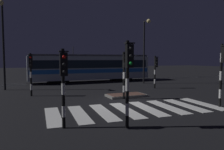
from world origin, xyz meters
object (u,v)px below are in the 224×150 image
at_px(traffic_light_corner_far_right, 156,67).
at_px(tram, 91,67).
at_px(traffic_light_corner_far_left, 31,68).
at_px(traffic_light_median_centre, 124,68).
at_px(traffic_light_corner_near_right, 223,66).
at_px(street_lamp_trackside_left, 3,35).
at_px(traffic_light_corner_near_left, 63,76).
at_px(street_lamp_trackside_right, 145,43).
at_px(traffic_light_kerb_mid_left, 128,71).

bearing_deg(traffic_light_corner_far_right, tram, 115.50).
height_order(traffic_light_corner_far_left, traffic_light_median_centre, traffic_light_median_centre).
bearing_deg(traffic_light_corner_far_right, traffic_light_corner_near_right, -97.06).
xyz_separation_m(street_lamp_trackside_left, tram, (9.08, 4.04, -3.02)).
height_order(traffic_light_corner_near_left, traffic_light_corner_near_right, traffic_light_corner_near_right).
xyz_separation_m(traffic_light_median_centre, tram, (1.21, 11.71, -0.39)).
xyz_separation_m(traffic_light_corner_far_left, tram, (7.04, 8.08, -0.34)).
bearing_deg(tram, street_lamp_trackside_left, -156.04).
bearing_deg(traffic_light_corner_far_left, traffic_light_median_centre, -31.90).
relative_size(traffic_light_corner_far_left, street_lamp_trackside_right, 0.45).
xyz_separation_m(traffic_light_corner_far_right, traffic_light_corner_near_left, (-9.92, -8.49, 0.08)).
bearing_deg(street_lamp_trackside_left, traffic_light_corner_far_left, -63.25).
xyz_separation_m(street_lamp_trackside_right, tram, (-4.88, 4.31, -2.69)).
bearing_deg(traffic_light_corner_near_left, traffic_light_median_centre, 43.98).
xyz_separation_m(traffic_light_corner_near_left, traffic_light_corner_near_right, (8.92, 0.39, 0.29)).
distance_m(traffic_light_kerb_mid_left, street_lamp_trackside_right, 15.79).
distance_m(traffic_light_corner_near_left, traffic_light_kerb_mid_left, 2.53).
bearing_deg(traffic_light_corner_near_right, traffic_light_corner_far_right, 82.94).
height_order(street_lamp_trackside_right, street_lamp_trackside_left, street_lamp_trackside_left).
height_order(traffic_light_kerb_mid_left, traffic_light_corner_far_left, traffic_light_kerb_mid_left).
bearing_deg(tram, traffic_light_median_centre, -95.89).
bearing_deg(traffic_light_corner_near_left, street_lamp_trackside_left, 103.42).
bearing_deg(street_lamp_trackside_right, traffic_light_corner_near_left, -132.16).
distance_m(traffic_light_corner_far_left, tram, 10.73).
bearing_deg(traffic_light_median_centre, street_lamp_trackside_right, 50.58).
bearing_deg(traffic_light_corner_near_left, traffic_light_corner_far_right, 40.57).
xyz_separation_m(traffic_light_kerb_mid_left, traffic_light_median_centre, (2.56, 5.64, -0.16)).
relative_size(traffic_light_median_centre, street_lamp_trackside_left, 0.43).
height_order(street_lamp_trackside_left, tram, street_lamp_trackside_left).
distance_m(traffic_light_corner_far_right, traffic_light_median_centre, 6.26).
xyz_separation_m(traffic_light_corner_far_left, traffic_light_median_centre, (5.84, -3.63, 0.04)).
relative_size(traffic_light_kerb_mid_left, street_lamp_trackside_right, 0.50).
distance_m(traffic_light_kerb_mid_left, traffic_light_median_centre, 6.19).
bearing_deg(traffic_light_kerb_mid_left, tram, 77.75).
bearing_deg(traffic_light_corner_far_left, street_lamp_trackside_right, 17.56).
relative_size(traffic_light_corner_near_left, traffic_light_corner_far_left, 0.99).
relative_size(traffic_light_kerb_mid_left, traffic_light_corner_far_left, 1.09).
xyz_separation_m(traffic_light_corner_far_right, street_lamp_trackside_right, (1.08, 3.65, 2.43)).
xyz_separation_m(traffic_light_kerb_mid_left, traffic_light_corner_far_left, (-3.28, 9.27, -0.20)).
xyz_separation_m(traffic_light_corner_far_right, traffic_light_kerb_mid_left, (-7.56, -9.39, 0.29)).
relative_size(traffic_light_corner_near_left, tram, 0.22).
relative_size(traffic_light_corner_near_right, tram, 0.25).
distance_m(traffic_light_corner_far_right, traffic_light_corner_far_left, 10.84).
relative_size(traffic_light_corner_near_right, traffic_light_median_centre, 1.11).
bearing_deg(traffic_light_corner_near_right, traffic_light_corner_far_left, 140.96).
relative_size(traffic_light_corner_far_right, street_lamp_trackside_left, 0.40).
xyz_separation_m(traffic_light_corner_near_left, street_lamp_trackside_left, (-2.96, 12.42, 2.69)).
bearing_deg(tram, street_lamp_trackside_right, -41.45).
distance_m(traffic_light_corner_far_right, street_lamp_trackside_left, 13.75).
relative_size(traffic_light_kerb_mid_left, traffic_light_median_centre, 1.07).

